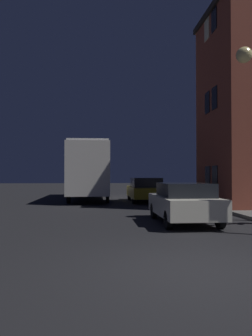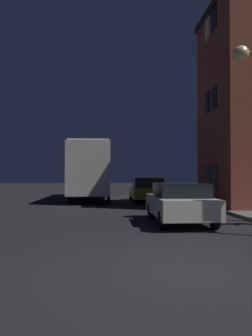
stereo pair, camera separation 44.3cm
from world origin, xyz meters
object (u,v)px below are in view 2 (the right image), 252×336
car_near_lane (179,202)px  car_mid_lane (147,189)px  bus (92,167)px  streetlamp (251,85)px

car_near_lane → car_mid_lane: size_ratio=0.87×
car_mid_lane → car_near_lane: bearing=-89.9°
bus → streetlamp: bearing=-61.6°
streetlamp → car_mid_lane: streetlamp is taller
streetlamp → bus: streetlamp is taller
streetlamp → car_mid_lane: (-2.57, 8.75, -4.01)m
bus → car_mid_lane: size_ratio=2.08×
car_near_lane → bus: bearing=107.2°
bus → car_near_lane: 11.78m
streetlamp → bus: size_ratio=0.64×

